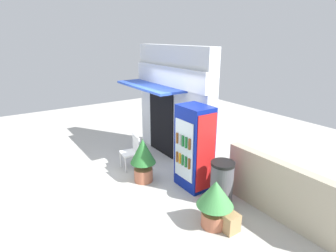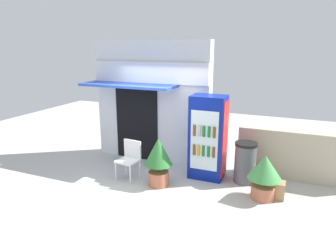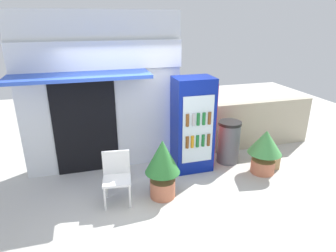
# 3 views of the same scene
# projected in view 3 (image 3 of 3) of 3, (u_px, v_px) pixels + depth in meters

# --- Properties ---
(ground) EXTENTS (16.00, 16.00, 0.00)m
(ground) POSITION_uv_depth(u_px,v_px,m) (146.00, 203.00, 4.91)
(ground) COLOR beige
(storefront_building) EXTENTS (3.12, 1.12, 3.10)m
(storefront_building) POSITION_uv_depth(u_px,v_px,m) (101.00, 93.00, 5.63)
(storefront_building) COLOR silver
(storefront_building) RESTS_ON ground
(drink_cooler) EXTENTS (0.79, 0.62, 1.91)m
(drink_cooler) POSITION_uv_depth(u_px,v_px,m) (193.00, 125.00, 5.75)
(drink_cooler) COLOR navy
(drink_cooler) RESTS_ON ground
(plastic_chair) EXTENTS (0.51, 0.48, 0.88)m
(plastic_chair) POSITION_uv_depth(u_px,v_px,m) (117.00, 173.00, 4.84)
(plastic_chair) COLOR white
(plastic_chair) RESTS_ON ground
(potted_plant_near_shop) EXTENTS (0.60, 0.60, 1.07)m
(potted_plant_near_shop) POSITION_uv_depth(u_px,v_px,m) (162.00, 164.00, 4.89)
(potted_plant_near_shop) COLOR #BC6B4C
(potted_plant_near_shop) RESTS_ON ground
(potted_plant_curbside) EXTENTS (0.67, 0.67, 0.91)m
(potted_plant_curbside) POSITION_uv_depth(u_px,v_px,m) (265.00, 147.00, 5.71)
(potted_plant_curbside) COLOR #BC6B4C
(potted_plant_curbside) RESTS_ON ground
(trash_bin) EXTENTS (0.49, 0.49, 0.92)m
(trash_bin) POSITION_uv_depth(u_px,v_px,m) (229.00, 142.00, 6.19)
(trash_bin) COLOR #595960
(trash_bin) RESTS_ON ground
(stone_boundary_wall) EXTENTS (2.68, 0.21, 1.13)m
(stone_boundary_wall) POSITION_uv_depth(u_px,v_px,m) (259.00, 124.00, 6.93)
(stone_boundary_wall) COLOR #B7AD93
(stone_boundary_wall) RESTS_ON ground
(cardboard_box) EXTENTS (0.33, 0.28, 0.34)m
(cardboard_box) POSITION_uv_depth(u_px,v_px,m) (269.00, 160.00, 6.03)
(cardboard_box) COLOR tan
(cardboard_box) RESTS_ON ground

